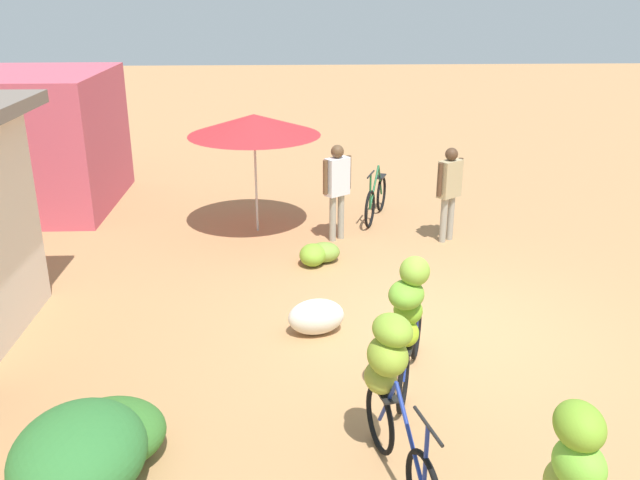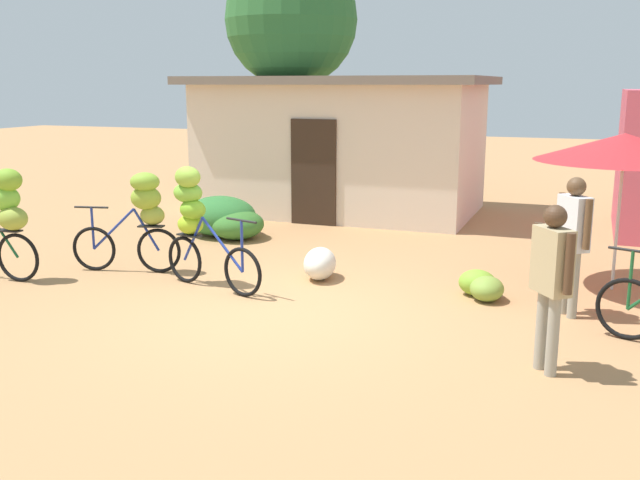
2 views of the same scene
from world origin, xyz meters
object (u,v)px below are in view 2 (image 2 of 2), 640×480
at_px(bicycle_leftmost, 2,216).
at_px(bicycle_center_loaded, 196,216).
at_px(building_low, 343,144).
at_px(market_umbrella, 624,147).
at_px(produce_sack, 320,264).
at_px(banana_pile_on_ground, 483,286).
at_px(bicycle_near_pile, 141,212).
at_px(person_vendor, 551,272).
at_px(person_bystander, 573,232).
at_px(tree_behind_building, 291,21).

relative_size(bicycle_leftmost, bicycle_center_loaded, 1.07).
height_order(building_low, bicycle_leftmost, building_low).
xyz_separation_m(market_umbrella, produce_sack, (-3.77, -0.89, -1.64)).
relative_size(building_low, banana_pile_on_ground, 8.74).
xyz_separation_m(bicycle_near_pile, banana_pile_on_ground, (4.73, 0.45, -0.72)).
distance_m(banana_pile_on_ground, person_vendor, 2.51).
xyz_separation_m(market_umbrella, bicycle_near_pile, (-6.27, -1.44, -0.98)).
bearing_deg(bicycle_center_loaded, person_bystander, 5.05).
bearing_deg(person_vendor, banana_pile_on_ground, 112.15).
bearing_deg(produce_sack, banana_pile_on_ground, -2.60).
xyz_separation_m(bicycle_near_pile, produce_sack, (2.50, 0.55, -0.66)).
height_order(bicycle_near_pile, person_vendor, person_vendor).
height_order(banana_pile_on_ground, person_bystander, person_bystander).
bearing_deg(produce_sack, person_vendor, -36.28).
bearing_deg(person_bystander, market_umbrella, 69.34).
bearing_deg(building_low, tree_behind_building, 131.46).
relative_size(bicycle_leftmost, banana_pile_on_ground, 2.60).
bearing_deg(bicycle_near_pile, bicycle_center_loaded, -16.97).
relative_size(bicycle_leftmost, produce_sack, 2.53).
height_order(bicycle_center_loaded, person_bystander, person_bystander).
bearing_deg(bicycle_center_loaded, banana_pile_on_ground, 11.99).
distance_m(tree_behind_building, market_umbrella, 10.41).
bearing_deg(bicycle_leftmost, person_vendor, -5.77).
bearing_deg(person_vendor, bicycle_leftmost, 174.23).
bearing_deg(person_bystander, bicycle_center_loaded, -174.95).
height_order(market_umbrella, person_bystander, market_umbrella).
bearing_deg(banana_pile_on_ground, person_bystander, -19.57).
height_order(produce_sack, person_vendor, person_vendor).
relative_size(building_low, person_vendor, 3.74).
distance_m(bicycle_leftmost, produce_sack, 4.36).
bearing_deg(market_umbrella, person_bystander, -110.66).
distance_m(building_low, market_umbrella, 6.87).
bearing_deg(produce_sack, person_bystander, -8.12).
height_order(building_low, market_umbrella, building_low).
relative_size(tree_behind_building, produce_sack, 8.24).
distance_m(bicycle_leftmost, person_vendor, 7.17).
distance_m(bicycle_leftmost, person_bystander, 7.35).
bearing_deg(bicycle_near_pile, banana_pile_on_ground, 5.39).
bearing_deg(bicycle_leftmost, bicycle_center_loaded, 15.12).
xyz_separation_m(tree_behind_building, person_bystander, (6.96, -8.23, -3.15)).
xyz_separation_m(tree_behind_building, bicycle_leftmost, (-0.30, -9.34, -3.24)).
bearing_deg(bicycle_leftmost, produce_sack, 21.49).
bearing_deg(market_umbrella, building_low, 140.26).
relative_size(building_low, market_umbrella, 2.67).
relative_size(market_umbrella, person_bystander, 1.37).
bearing_deg(person_vendor, market_umbrella, 78.67).
xyz_separation_m(bicycle_center_loaded, banana_pile_on_ground, (3.65, 0.78, -0.79)).
height_order(tree_behind_building, person_vendor, tree_behind_building).
relative_size(market_umbrella, bicycle_center_loaded, 1.34).
bearing_deg(bicycle_center_loaded, bicycle_leftmost, -164.88).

